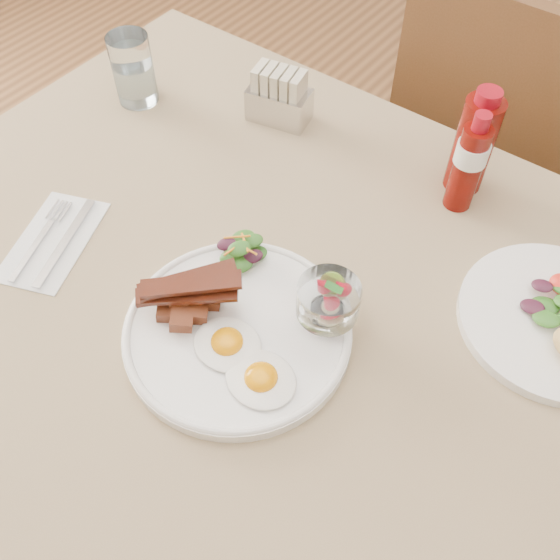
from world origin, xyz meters
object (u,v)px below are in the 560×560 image
Objects in this scene: table at (320,361)px; main_plate at (238,332)px; ketchup_bottle at (474,144)px; hot_sauce_bottle at (469,163)px; fruit_cup at (328,300)px; chair_far at (499,170)px; water_glass at (134,73)px; sugar_caddy at (279,99)px.

main_plate is (-0.08, -0.08, 0.10)m from table.
ketchup_bottle is 0.04m from hot_sauce_bottle.
fruit_cup is at bearing 43.06° from main_plate.
main_plate is at bearing -135.02° from table.
ketchup_bottle is (0.02, -0.33, 0.30)m from chair_far.
ketchup_bottle is 1.04× the size of hot_sauce_bottle.
water_glass is at bearing -165.20° from ketchup_bottle.
fruit_cup is 0.67× the size of water_glass.
ketchup_bottle is at bearing 76.50° from main_plate.
water_glass is (-0.55, -0.10, -0.03)m from hot_sauce_bottle.
water_glass is at bearing -169.57° from hot_sauce_bottle.
chair_far is 12.10× the size of fruit_cup.
table is 0.15m from fruit_cup.
main_plate reaches higher than table.
ketchup_bottle is at bearing 86.25° from table.
main_plate is at bearing -136.94° from fruit_cup.
hot_sauce_bottle is at bearing 83.33° from table.
water_glass is (-0.53, -0.14, -0.03)m from ketchup_bottle.
hot_sauce_bottle reaches higher than fruit_cup.
sugar_caddy is at bearing 134.85° from fruit_cup.
ketchup_bottle reaches higher than sugar_caddy.
ketchup_bottle is 0.55m from water_glass.
table is 8.12× the size of ketchup_bottle.
sugar_caddy reaches higher than table.
main_plate is 0.43m from ketchup_bottle.
ketchup_bottle is at bearing 86.87° from fruit_cup.
chair_far is at bearing 95.26° from hot_sauce_bottle.
water_glass reaches higher than main_plate.
chair_far reaches higher than fruit_cup.
ketchup_bottle is at bearing -86.23° from chair_far.
fruit_cup is (0.08, 0.07, 0.05)m from main_plate.
sugar_caddy is (-0.29, -0.37, 0.27)m from chair_far.
chair_far is 8.07× the size of water_glass.
hot_sauce_bottle is at bearing 73.30° from main_plate.
fruit_cup is at bearing -89.70° from chair_far.
sugar_caddy is at bearing 119.96° from main_plate.
hot_sauce_bottle reaches higher than sugar_caddy.
chair_far is at bearing 90.00° from table.
chair_far reaches higher than main_plate.
ketchup_bottle reaches higher than hot_sauce_bottle.
water_glass is (-0.51, -0.47, 0.28)m from chair_far.
hot_sauce_bottle is 0.33m from sugar_caddy.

